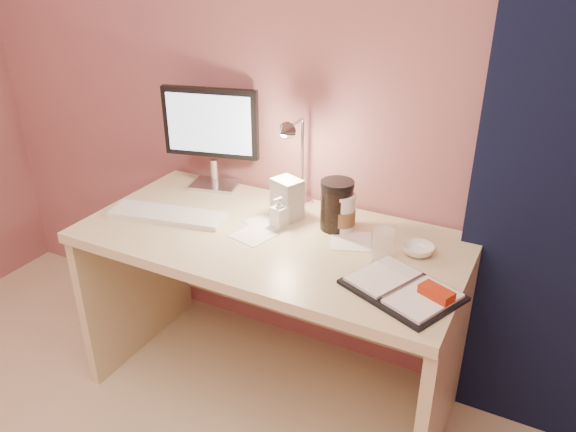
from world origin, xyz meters
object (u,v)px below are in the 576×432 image
at_px(planner, 405,289).
at_px(dark_jar, 337,208).
at_px(lotion_bottle, 279,212).
at_px(desk, 281,277).
at_px(desk_lamp, 292,155).
at_px(keyboard, 168,215).
at_px(bowl, 418,250).
at_px(product_box, 287,199).
at_px(monitor, 211,129).
at_px(coffee_cup, 343,214).
at_px(clear_cup, 383,247).

relative_size(planner, dark_jar, 2.34).
bearing_deg(dark_jar, lotion_bottle, -156.34).
xyz_separation_m(desk, desk_lamp, (-0.02, 0.14, 0.46)).
distance_m(desk, planner, 0.63).
bearing_deg(dark_jar, keyboard, -160.83).
relative_size(planner, desk_lamp, 1.05).
relative_size(bowl, lotion_bottle, 0.92).
relative_size(bowl, product_box, 0.68).
height_order(keyboard, product_box, product_box).
distance_m(monitor, bowl, 0.99).
height_order(keyboard, desk_lamp, desk_lamp).
xyz_separation_m(coffee_cup, dark_jar, (-0.03, 0.01, 0.02)).
bearing_deg(clear_cup, desk, 169.60).
bearing_deg(lotion_bottle, desk, 3.84).
xyz_separation_m(monitor, product_box, (0.42, -0.13, -0.18)).
xyz_separation_m(dark_jar, product_box, (-0.20, -0.01, -0.00)).
distance_m(monitor, clear_cup, 0.92).
bearing_deg(keyboard, monitor, 79.24).
xyz_separation_m(bowl, dark_jar, (-0.32, 0.05, 0.07)).
xyz_separation_m(desk, product_box, (-0.01, 0.08, 0.31)).
distance_m(desk, desk_lamp, 0.48).
bearing_deg(product_box, coffee_cup, 21.96).
xyz_separation_m(monitor, keyboard, (0.01, -0.33, -0.25)).
relative_size(clear_cup, lotion_bottle, 1.04).
relative_size(monitor, bowl, 3.99).
distance_m(lotion_bottle, desk_lamp, 0.22).
height_order(planner, clear_cup, clear_cup).
bearing_deg(monitor, lotion_bottle, -39.19).
relative_size(keyboard, desk_lamp, 1.22).
distance_m(clear_cup, dark_jar, 0.29).
height_order(keyboard, dark_jar, dark_jar).
relative_size(monitor, keyboard, 0.95).
bearing_deg(lotion_bottle, keyboard, -162.99).
height_order(planner, coffee_cup, coffee_cup).
relative_size(bowl, desk_lamp, 0.29).
relative_size(planner, product_box, 2.47).
bearing_deg(desk_lamp, monitor, 171.29).
relative_size(lotion_bottle, product_box, 0.74).
height_order(planner, bowl, planner).
relative_size(keyboard, planner, 1.16).
height_order(coffee_cup, product_box, product_box).
bearing_deg(planner, desk_lamp, 171.46).
xyz_separation_m(dark_jar, desk_lamp, (-0.21, 0.05, 0.15)).
bearing_deg(coffee_cup, clear_cup, -37.22).
bearing_deg(coffee_cup, desk_lamp, 165.97).
xyz_separation_m(monitor, clear_cup, (0.85, -0.28, -0.20)).
bearing_deg(clear_cup, planner, -48.39).
bearing_deg(bowl, keyboard, -170.16).
bearing_deg(planner, bowl, 120.02).
xyz_separation_m(monitor, lotion_bottle, (0.43, -0.20, -0.20)).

